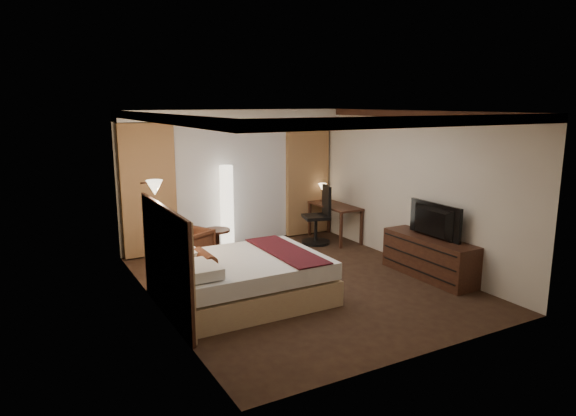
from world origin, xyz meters
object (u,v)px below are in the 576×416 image
desk (335,222)px  bed (245,279)px  office_chair (316,215)px  dresser (429,257)px  armchair (187,246)px  television (430,218)px  side_table (217,244)px  floor_lamp (227,207)px

desk → bed: bearing=-144.6°
office_chair → dresser: office_chair is taller
armchair → dresser: (3.29, -2.51, -0.02)m
dresser → television: television is taller
armchair → dresser: size_ratio=0.42×
office_chair → dresser: bearing=-62.6°
desk → television: size_ratio=1.15×
side_table → floor_lamp: bearing=50.3°
office_chair → dresser: size_ratio=0.69×
desk → television: bearing=-89.6°
office_chair → dresser: (0.55, -2.63, -0.26)m
desk → office_chair: bearing=-174.2°
bed → desk: bearing=35.4°
side_table → office_chair: (2.12, -0.05, 0.33)m
side_table → floor_lamp: size_ratio=0.33×
armchair → side_table: 0.65m
bed → desk: desk is taller
dresser → armchair: bearing=142.6°
floor_lamp → dresser: 3.93m
armchair → office_chair: bearing=64.8°
armchair → floor_lamp: (1.04, 0.68, 0.47)m
armchair → floor_lamp: bearing=95.3°
side_table → desk: desk is taller
bed → desk: (3.02, 2.15, 0.05)m
armchair → bed: bearing=-21.3°
dresser → television: bearing=180.0°
television → office_chair: bearing=11.7°
bed → desk: 3.70m
armchair → television: television is taller
side_table → dresser: dresser is taller
side_table → desk: size_ratio=0.43×
dresser → television: (-0.03, 0.00, 0.66)m
office_chair → television: office_chair is taller
bed → television: 3.16m
bed → floor_lamp: (0.82, 2.65, 0.50)m
side_table → desk: bearing=-0.1°
floor_lamp → television: bearing=-55.2°
bed → armchair: (-0.22, 1.98, 0.03)m
dresser → office_chair: bearing=101.7°
side_table → floor_lamp: 0.86m
floor_lamp → desk: bearing=-13.0°
bed → television: size_ratio=2.03×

